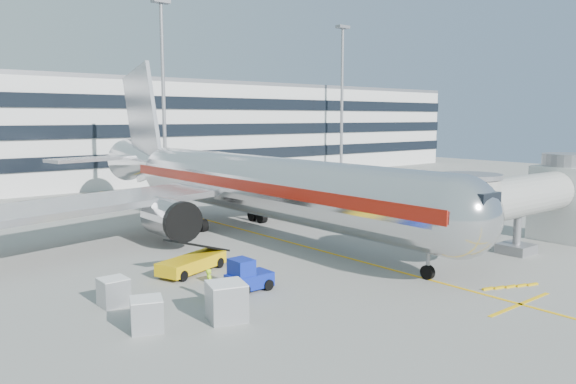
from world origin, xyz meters
TOP-DOWN VIEW (x-y plane):
  - ground at (0.00, 0.00)m, footprint 180.00×180.00m
  - lead_in_line at (0.00, 10.00)m, footprint 0.25×70.00m
  - stop_bar at (0.00, -14.00)m, footprint 6.00×0.25m
  - main_jet at (0.00, 11.72)m, footprint 50.95×48.70m
  - jet_bridge at (12.18, -8.00)m, footprint 17.80×4.50m
  - terminal at (0.00, 57.95)m, footprint 150.00×24.25m
  - light_mast_centre at (8.00, 42.00)m, footprint 2.40×1.20m
  - light_mast_east at (42.00, 42.00)m, footprint 2.40×1.20m
  - belt_loader at (-10.41, 2.53)m, footprint 5.31×3.40m
  - baggage_tug at (-9.89, -2.85)m, footprint 2.57×1.66m
  - cargo_container_left at (-16.98, -4.81)m, footprint 1.88×1.88m
  - cargo_container_right at (-16.79, -0.42)m, footprint 1.38×1.38m
  - cargo_container_front at (-13.35, -6.02)m, footprint 2.20×2.20m
  - ramp_worker at (-12.34, -2.79)m, footprint 0.67×0.74m

SIDE VIEW (x-z plane):
  - ground at x=0.00m, z-range 0.00..0.00m
  - lead_in_line at x=0.00m, z-range 0.00..0.01m
  - stop_bar at x=0.00m, z-range 0.00..0.01m
  - belt_loader at x=-10.41m, z-range -0.54..1.96m
  - cargo_container_right at x=-16.79m, z-range 0.00..1.47m
  - cargo_container_left at x=-16.98m, z-range 0.00..1.55m
  - baggage_tug at x=-9.89m, z-range -0.12..1.80m
  - ramp_worker at x=-12.34m, z-range 0.00..1.70m
  - cargo_container_front at x=-13.35m, z-range 0.01..1.88m
  - jet_bridge at x=12.18m, z-range 0.37..7.37m
  - main_jet at x=0.00m, z-range -3.79..12.26m
  - terminal at x=0.00m, z-range 0.00..15.60m
  - light_mast_centre at x=8.00m, z-range 2.15..27.60m
  - light_mast_east at x=42.00m, z-range 2.15..27.60m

